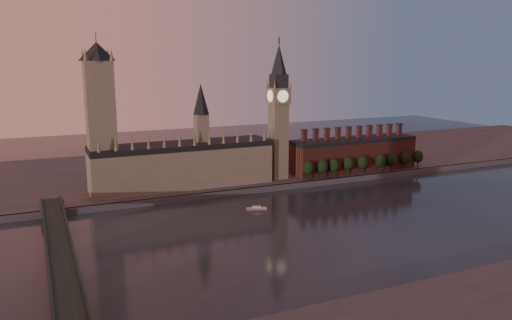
{
  "coord_description": "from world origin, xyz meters",
  "views": [
    {
      "loc": [
        -161.71,
        -228.89,
        94.12
      ],
      "look_at": [
        -33.62,
        55.0,
        31.89
      ],
      "focal_mm": 35.0,
      "sensor_mm": 36.0,
      "label": 1
    }
  ],
  "objects_px": {
    "big_ben": "(278,110)",
    "westminster_bridge": "(61,259)",
    "victoria_tower": "(101,114)",
    "river_boat": "(257,209)"
  },
  "relations": [
    {
      "from": "victoria_tower",
      "to": "big_ben",
      "type": "bearing_deg",
      "value": -2.2
    },
    {
      "from": "westminster_bridge",
      "to": "river_boat",
      "type": "relative_size",
      "value": 14.83
    },
    {
      "from": "victoria_tower",
      "to": "westminster_bridge",
      "type": "bearing_deg",
      "value": -106.56
    },
    {
      "from": "river_boat",
      "to": "big_ben",
      "type": "bearing_deg",
      "value": 68.53
    },
    {
      "from": "westminster_bridge",
      "to": "river_boat",
      "type": "distance_m",
      "value": 131.44
    },
    {
      "from": "victoria_tower",
      "to": "river_boat",
      "type": "relative_size",
      "value": 8.01
    },
    {
      "from": "big_ben",
      "to": "westminster_bridge",
      "type": "height_order",
      "value": "big_ben"
    },
    {
      "from": "big_ben",
      "to": "westminster_bridge",
      "type": "xyz_separation_m",
      "value": [
        -165.0,
        -112.7,
        -49.39
      ]
    },
    {
      "from": "big_ben",
      "to": "victoria_tower",
      "type": "bearing_deg",
      "value": 177.8
    },
    {
      "from": "victoria_tower",
      "to": "westminster_bridge",
      "type": "height_order",
      "value": "victoria_tower"
    }
  ]
}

